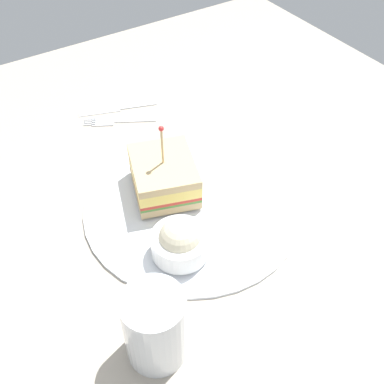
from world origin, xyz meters
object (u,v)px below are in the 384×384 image
Objects in this scene: plate at (192,204)px; fork at (112,121)px; coleslaw_bowl at (180,241)px; sandwich_half_center at (164,176)px; knife at (113,109)px; drink_glass at (155,329)px.

fork is (-0.91, 23.53, -0.26)cm from plate.
coleslaw_bowl is 0.65× the size of fork.
sandwich_half_center is 1.09× the size of fork.
plate is at bearing -91.79° from knife.
fork is at bearing 71.12° from drink_glass.
plate is at bearing -87.78° from fork.
fork is at bearing 92.22° from plate.
fork is (0.88, 19.20, -3.16)cm from sandwich_half_center.
drink_glass is (-14.25, -15.46, 3.87)cm from plate.
sandwich_half_center reaches higher than fork.
coleslaw_bowl is at bearing -110.34° from sandwich_half_center.
drink_glass reaches higher than coleslaw_bowl.
drink_glass is (-12.46, -19.80, 0.97)cm from sandwich_half_center.
coleslaw_bowl is (-3.92, -10.59, -0.49)cm from sandwich_half_center.
fork is 0.85× the size of knife.
sandwich_half_center is 1.29× the size of drink_glass.
sandwich_half_center is at bearing -92.63° from fork.
plate is 21.38cm from drink_glass.
coleslaw_bowl is 0.76× the size of drink_glass.
plate is 2.27× the size of knife.
coleslaw_bowl is 12.64cm from drink_glass.
sandwich_half_center is 19.47cm from fork.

